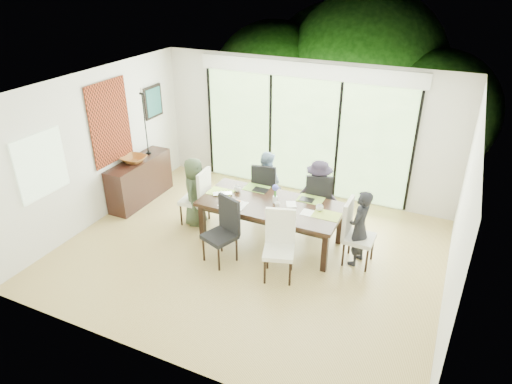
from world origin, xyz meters
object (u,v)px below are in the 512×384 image
at_px(chair_far_right, 318,198).
at_px(sideboard, 140,180).
at_px(chair_right_end, 360,234).
at_px(chair_far_left, 267,188).
at_px(chair_near_right, 279,247).
at_px(laptop, 223,195).
at_px(cup_c, 320,208).
at_px(cup_a, 237,189).
at_px(person_left_end, 195,192).
at_px(bowl, 134,159).
at_px(person_right_end, 359,228).
at_px(chair_left_end, 194,196).
at_px(person_far_left, 266,184).
at_px(vase, 275,199).
at_px(person_far_right, 318,194).
at_px(table_top, 271,205).
at_px(cup_b, 277,205).
at_px(chair_near_left, 219,232).

xyz_separation_m(chair_far_right, sideboard, (-3.49, -0.55, -0.10)).
distance_m(chair_right_end, chair_far_left, 2.13).
distance_m(chair_near_right, laptop, 1.57).
height_order(laptop, cup_c, cup_c).
relative_size(laptop, sideboard, 0.21).
xyz_separation_m(chair_far_right, cup_a, (-1.25, -0.70, 0.24)).
relative_size(person_left_end, bowl, 2.75).
xyz_separation_m(chair_far_left, chair_near_right, (0.95, -1.72, 0.00)).
distance_m(person_left_end, cup_c, 2.29).
bearing_deg(bowl, person_right_end, -2.60).
bearing_deg(sideboard, person_right_end, -3.89).
height_order(chair_left_end, person_far_left, person_far_left).
bearing_deg(vase, cup_c, 3.81).
xyz_separation_m(person_far_right, cup_c, (0.25, -0.73, 0.15)).
height_order(chair_left_end, cup_a, chair_left_end).
bearing_deg(person_far_right, chair_far_right, -91.53).
xyz_separation_m(table_top, chair_far_right, (0.55, 0.85, -0.17)).
distance_m(chair_far_left, person_far_left, 0.09).
bearing_deg(laptop, chair_right_end, -29.50).
bearing_deg(cup_b, person_right_end, 4.30).
height_order(vase, cup_c, vase).
bearing_deg(sideboard, chair_right_end, -3.88).
height_order(person_far_left, vase, person_far_left).
bearing_deg(chair_left_end, chair_near_left, 44.55).
relative_size(chair_left_end, chair_near_left, 1.00).
relative_size(chair_left_end, bowl, 2.35).
relative_size(chair_near_left, person_far_right, 0.85).
relative_size(chair_near_right, vase, 9.17).
bearing_deg(person_right_end, chair_near_right, -37.10).
height_order(chair_right_end, cup_c, chair_right_end).
relative_size(person_far_right, cup_b, 12.90).
height_order(person_left_end, vase, person_left_end).
relative_size(cup_c, bowl, 0.26).
bearing_deg(cup_c, chair_right_end, -8.13).
height_order(person_right_end, cup_a, person_right_end).
distance_m(chair_far_left, cup_b, 1.15).
bearing_deg(person_far_left, bowl, 21.56).
bearing_deg(chair_near_right, table_top, 102.68).
bearing_deg(laptop, cup_a, 27.09).
distance_m(vase, cup_a, 0.76).
bearing_deg(chair_far_left, sideboard, 3.99).
xyz_separation_m(chair_far_right, chair_near_right, (-0.05, -1.72, 0.00)).
xyz_separation_m(laptop, cup_a, (0.15, 0.25, 0.03)).
relative_size(table_top, vase, 20.00).
bearing_deg(laptop, person_left_end, 139.04).
bearing_deg(person_right_end, bowl, -81.30).
xyz_separation_m(person_far_left, bowl, (-2.49, -0.63, 0.29)).
distance_m(vase, cup_b, 0.18).
bearing_deg(vase, person_far_left, 122.66).
bearing_deg(cup_c, chair_far_right, 108.43).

